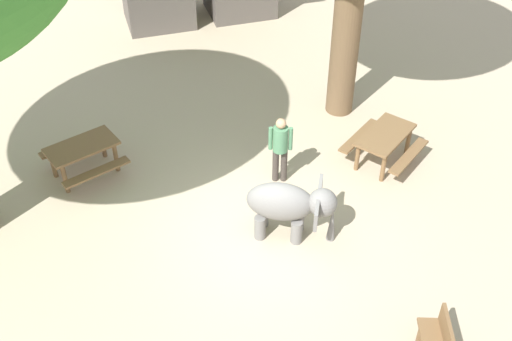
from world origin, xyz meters
The scene contains 5 objects.
ground_plane centered at (0.00, 0.00, 0.00)m, with size 60.00×60.00×0.00m, color #BAA88C.
elephant centered at (0.48, -0.24, 0.79)m, with size 1.74×1.47×1.23m.
person_handler centered at (0.84, 1.40, 0.95)m, with size 0.49×0.32×1.62m.
picnic_table_near centered at (-3.19, 2.86, 0.59)m, with size 1.92×1.91×0.78m.
picnic_table_far centered at (3.27, 1.33, 0.59)m, with size 2.08×2.08×0.78m.
Camera 1 is at (-2.72, -8.51, 8.99)m, focal length 44.05 mm.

